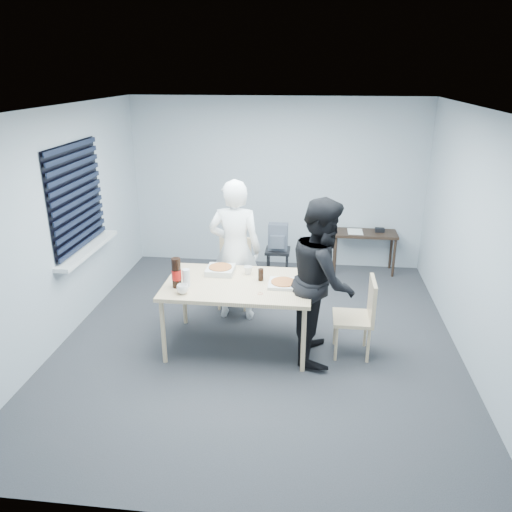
# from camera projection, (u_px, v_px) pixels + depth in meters

# --- Properties ---
(room) EXTENTS (5.00, 5.00, 5.00)m
(room) POSITION_uv_depth(u_px,v_px,m) (80.00, 206.00, 5.93)
(room) COLOR #2E2E33
(room) RESTS_ON ground
(dining_table) EXTENTS (1.60, 1.01, 0.78)m
(dining_table) POSITION_uv_depth(u_px,v_px,m) (238.00, 288.00, 5.47)
(dining_table) COLOR beige
(dining_table) RESTS_ON ground
(chair_far) EXTENTS (0.42, 0.42, 0.89)m
(chair_far) POSITION_uv_depth(u_px,v_px,m) (235.00, 267.00, 6.59)
(chair_far) COLOR beige
(chair_far) RESTS_ON ground
(chair_right) EXTENTS (0.42, 0.42, 0.89)m
(chair_right) POSITION_uv_depth(u_px,v_px,m) (361.00, 312.00, 5.37)
(chair_right) COLOR beige
(chair_right) RESTS_ON ground
(person_white) EXTENTS (0.65, 0.42, 1.77)m
(person_white) POSITION_uv_depth(u_px,v_px,m) (235.00, 250.00, 6.09)
(person_white) COLOR white
(person_white) RESTS_ON ground
(person_black) EXTENTS (0.47, 0.86, 1.77)m
(person_black) POSITION_uv_depth(u_px,v_px,m) (322.00, 280.00, 5.25)
(person_black) COLOR black
(person_black) RESTS_ON ground
(side_table) EXTENTS (0.96, 0.42, 0.64)m
(side_table) POSITION_uv_depth(u_px,v_px,m) (365.00, 237.00, 7.60)
(side_table) COLOR #322119
(side_table) RESTS_ON ground
(stool) EXTENTS (0.35, 0.35, 0.49)m
(stool) POSITION_uv_depth(u_px,v_px,m) (278.00, 257.00, 7.32)
(stool) COLOR black
(stool) RESTS_ON ground
(backpack) EXTENTS (0.28, 0.21, 0.39)m
(backpack) POSITION_uv_depth(u_px,v_px,m) (278.00, 237.00, 7.20)
(backpack) COLOR slate
(backpack) RESTS_ON stool
(pizza_box_a) EXTENTS (0.31, 0.31, 0.08)m
(pizza_box_a) POSITION_uv_depth(u_px,v_px,m) (220.00, 270.00, 5.70)
(pizza_box_a) COLOR silver
(pizza_box_a) RESTS_ON dining_table
(pizza_box_b) EXTENTS (0.32, 0.32, 0.04)m
(pizza_box_b) POSITION_uv_depth(u_px,v_px,m) (283.00, 283.00, 5.38)
(pizza_box_b) COLOR silver
(pizza_box_b) RESTS_ON dining_table
(mug_a) EXTENTS (0.17, 0.17, 0.10)m
(mug_a) POSITION_uv_depth(u_px,v_px,m) (183.00, 289.00, 5.17)
(mug_a) COLOR white
(mug_a) RESTS_ON dining_table
(mug_b) EXTENTS (0.10, 0.10, 0.09)m
(mug_b) POSITION_uv_depth(u_px,v_px,m) (248.00, 270.00, 5.66)
(mug_b) COLOR white
(mug_b) RESTS_ON dining_table
(cola_glass) EXTENTS (0.07, 0.07, 0.14)m
(cola_glass) POSITION_uv_depth(u_px,v_px,m) (261.00, 275.00, 5.48)
(cola_glass) COLOR black
(cola_glass) RESTS_ON dining_table
(soda_bottle) EXTENTS (0.10, 0.10, 0.33)m
(soda_bottle) POSITION_uv_depth(u_px,v_px,m) (176.00, 273.00, 5.28)
(soda_bottle) COLOR black
(soda_bottle) RESTS_ON dining_table
(plastic_cups) EXTENTS (0.11, 0.11, 0.20)m
(plastic_cups) POSITION_uv_depth(u_px,v_px,m) (186.00, 278.00, 5.32)
(plastic_cups) COLOR silver
(plastic_cups) RESTS_ON dining_table
(rubber_band) EXTENTS (0.06, 0.06, 0.00)m
(rubber_band) POSITION_uv_depth(u_px,v_px,m) (260.00, 294.00, 5.18)
(rubber_band) COLOR red
(rubber_band) RESTS_ON dining_table
(papers) EXTENTS (0.31, 0.36, 0.01)m
(papers) POSITION_uv_depth(u_px,v_px,m) (355.00, 232.00, 7.59)
(papers) COLOR white
(papers) RESTS_ON side_table
(black_box) EXTENTS (0.16, 0.13, 0.06)m
(black_box) POSITION_uv_depth(u_px,v_px,m) (380.00, 230.00, 7.58)
(black_box) COLOR black
(black_box) RESTS_ON side_table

